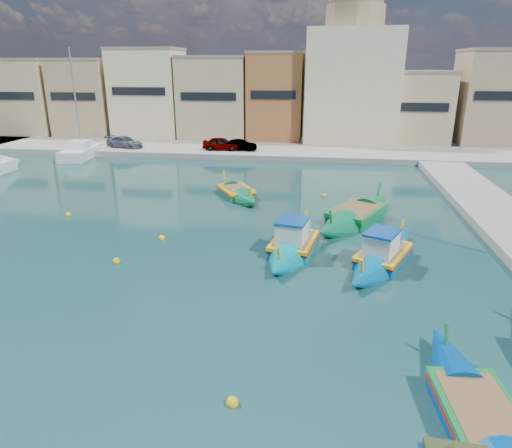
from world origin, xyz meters
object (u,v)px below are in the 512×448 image
(luzzu_green, at_px, (236,193))
(luzzu_blue_south, at_px, (479,420))
(luzzu_turquoise_cabin, at_px, (383,256))
(luzzu_blue_cabin, at_px, (293,245))
(yacht_north, at_px, (87,150))
(luzzu_cyan_mid, at_px, (356,216))
(church_block, at_px, (352,69))

(luzzu_green, xyz_separation_m, luzzu_blue_south, (10.32, -20.71, -0.01))
(luzzu_turquoise_cabin, xyz_separation_m, luzzu_blue_cabin, (-4.31, 0.77, 0.02))
(luzzu_blue_south, height_order, yacht_north, yacht_north)
(luzzu_blue_cabin, height_order, luzzu_cyan_mid, luzzu_blue_cabin)
(luzzu_green, relative_size, yacht_north, 0.64)
(luzzu_blue_cabin, relative_size, luzzu_cyan_mid, 0.85)
(luzzu_turquoise_cabin, bearing_deg, luzzu_green, 131.24)
(luzzu_turquoise_cabin, height_order, luzzu_cyan_mid, luzzu_turquoise_cabin)
(luzzu_turquoise_cabin, distance_m, luzzu_blue_south, 10.48)
(church_block, distance_m, yacht_north, 30.39)
(luzzu_cyan_mid, bearing_deg, luzzu_turquoise_cabin, -81.81)
(luzzu_cyan_mid, xyz_separation_m, yacht_north, (-26.62, 17.82, 0.15))
(church_block, xyz_separation_m, yacht_north, (-27.28, -10.76, -7.96))
(luzzu_green, relative_size, luzzu_blue_south, 0.89)
(luzzu_turquoise_cabin, relative_size, luzzu_cyan_mid, 0.87)
(church_block, xyz_separation_m, luzzu_green, (-8.82, -24.40, -8.16))
(luzzu_blue_south, bearing_deg, yacht_north, 129.96)
(church_block, bearing_deg, luzzu_green, -109.87)
(luzzu_blue_cabin, relative_size, luzzu_blue_south, 1.00)
(luzzu_turquoise_cabin, relative_size, luzzu_blue_south, 1.02)
(church_block, xyz_separation_m, luzzu_blue_south, (1.50, -45.12, -8.17))
(luzzu_cyan_mid, xyz_separation_m, luzzu_blue_south, (2.17, -16.54, -0.06))
(church_block, distance_m, luzzu_blue_cabin, 35.13)
(luzzu_blue_cabin, xyz_separation_m, yacht_north, (-23.19, 23.18, 0.11))
(luzzu_green, bearing_deg, church_block, 70.13)
(luzzu_blue_cabin, relative_size, luzzu_green, 1.12)
(luzzu_turquoise_cabin, relative_size, luzzu_green, 1.15)
(luzzu_green, distance_m, luzzu_blue_south, 23.14)
(luzzu_blue_cabin, distance_m, luzzu_blue_south, 12.49)
(church_block, distance_m, luzzu_green, 27.20)
(church_block, relative_size, luzzu_blue_cabin, 2.35)
(luzzu_cyan_mid, height_order, luzzu_green, luzzu_cyan_mid)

